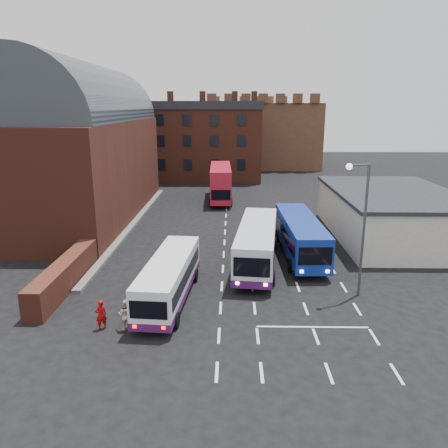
{
  "coord_description": "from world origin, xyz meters",
  "views": [
    {
      "loc": [
        0.64,
        -24.27,
        11.49
      ],
      "look_at": [
        0.0,
        10.0,
        2.2
      ],
      "focal_mm": 35.0,
      "sensor_mm": 36.0,
      "label": 1
    }
  ],
  "objects_px": {
    "bus_blue": "(300,234)",
    "bus_red_double": "(221,182)",
    "bus_white_outbound": "(169,276)",
    "pedestrian_red": "(101,315)",
    "bus_white_inbound": "(257,242)",
    "pedestrian_beige": "(126,315)",
    "street_lamp": "(361,218)"
  },
  "relations": [
    {
      "from": "bus_blue",
      "to": "street_lamp",
      "type": "bearing_deg",
      "value": 105.54
    },
    {
      "from": "bus_white_outbound",
      "to": "street_lamp",
      "type": "relative_size",
      "value": 1.17
    },
    {
      "from": "bus_white_inbound",
      "to": "pedestrian_beige",
      "type": "bearing_deg",
      "value": 59.51
    },
    {
      "from": "bus_red_double",
      "to": "street_lamp",
      "type": "height_order",
      "value": "street_lamp"
    },
    {
      "from": "street_lamp",
      "to": "bus_white_outbound",
      "type": "bearing_deg",
      "value": -176.3
    },
    {
      "from": "bus_white_outbound",
      "to": "pedestrian_beige",
      "type": "bearing_deg",
      "value": -111.11
    },
    {
      "from": "pedestrian_red",
      "to": "pedestrian_beige",
      "type": "height_order",
      "value": "pedestrian_beige"
    },
    {
      "from": "bus_blue",
      "to": "bus_red_double",
      "type": "relative_size",
      "value": 1.03
    },
    {
      "from": "bus_white_outbound",
      "to": "bus_white_inbound",
      "type": "height_order",
      "value": "bus_white_inbound"
    },
    {
      "from": "bus_white_outbound",
      "to": "pedestrian_beige",
      "type": "distance_m",
      "value": 4.21
    },
    {
      "from": "bus_white_outbound",
      "to": "pedestrian_beige",
      "type": "relative_size",
      "value": 5.67
    },
    {
      "from": "bus_white_outbound",
      "to": "pedestrian_red",
      "type": "height_order",
      "value": "bus_white_outbound"
    },
    {
      "from": "bus_blue",
      "to": "bus_red_double",
      "type": "height_order",
      "value": "bus_red_double"
    },
    {
      "from": "bus_red_double",
      "to": "pedestrian_red",
      "type": "bearing_deg",
      "value": 78.77
    },
    {
      "from": "bus_red_double",
      "to": "street_lamp",
      "type": "bearing_deg",
      "value": 106.0
    },
    {
      "from": "bus_white_inbound",
      "to": "pedestrian_red",
      "type": "relative_size",
      "value": 6.95
    },
    {
      "from": "bus_blue",
      "to": "pedestrian_beige",
      "type": "relative_size",
      "value": 6.5
    },
    {
      "from": "bus_white_inbound",
      "to": "pedestrian_beige",
      "type": "xyz_separation_m",
      "value": [
        -7.42,
        -9.87,
        -0.96
      ]
    },
    {
      "from": "bus_white_outbound",
      "to": "pedestrian_beige",
      "type": "xyz_separation_m",
      "value": [
        -1.79,
        -3.74,
        -0.69
      ]
    },
    {
      "from": "bus_white_inbound",
      "to": "bus_blue",
      "type": "distance_m",
      "value": 4.12
    },
    {
      "from": "bus_white_outbound",
      "to": "pedestrian_red",
      "type": "relative_size",
      "value": 5.91
    },
    {
      "from": "bus_white_inbound",
      "to": "bus_red_double",
      "type": "distance_m",
      "value": 23.3
    },
    {
      "from": "bus_white_inbound",
      "to": "pedestrian_red",
      "type": "height_order",
      "value": "bus_white_inbound"
    },
    {
      "from": "pedestrian_red",
      "to": "pedestrian_beige",
      "type": "relative_size",
      "value": 0.96
    },
    {
      "from": "bus_blue",
      "to": "bus_red_double",
      "type": "xyz_separation_m",
      "value": [
        -6.79,
        20.89,
        0.5
      ]
    },
    {
      "from": "bus_white_inbound",
      "to": "bus_red_double",
      "type": "xyz_separation_m",
      "value": [
        -3.3,
        23.06,
        0.47
      ]
    },
    {
      "from": "street_lamp",
      "to": "pedestrian_beige",
      "type": "bearing_deg",
      "value": -161.3
    },
    {
      "from": "bus_white_inbound",
      "to": "pedestrian_beige",
      "type": "height_order",
      "value": "bus_white_inbound"
    },
    {
      "from": "bus_blue",
      "to": "pedestrian_beige",
      "type": "distance_m",
      "value": 16.28
    },
    {
      "from": "bus_red_double",
      "to": "pedestrian_beige",
      "type": "bearing_deg",
      "value": 81.06
    },
    {
      "from": "bus_white_outbound",
      "to": "bus_blue",
      "type": "bearing_deg",
      "value": 46.63
    },
    {
      "from": "bus_blue",
      "to": "street_lamp",
      "type": "xyz_separation_m",
      "value": [
        2.33,
        -7.55,
        3.25
      ]
    }
  ]
}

